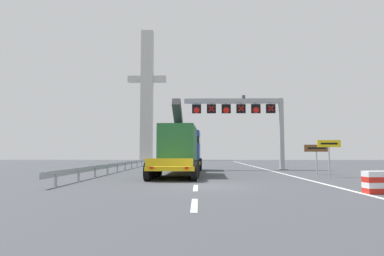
{
  "coord_description": "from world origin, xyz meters",
  "views": [
    {
      "loc": [
        -0.39,
        -16.23,
        1.64
      ],
      "look_at": [
        -0.91,
        11.51,
        3.76
      ],
      "focal_mm": 30.16,
      "sensor_mm": 36.0,
      "label": 1
    }
  ],
  "objects_px": {
    "heavy_haul_truck_yellow": "(182,148)",
    "bridge_pylon_distant": "(147,93)",
    "crash_barrier_striped": "(377,182)",
    "tourist_info_sign_brown": "(317,151)",
    "overhead_lane_gantry": "(247,113)",
    "exit_sign_yellow": "(329,149)"
  },
  "relations": [
    {
      "from": "heavy_haul_truck_yellow",
      "to": "bridge_pylon_distant",
      "type": "distance_m",
      "value": 52.1
    },
    {
      "from": "overhead_lane_gantry",
      "to": "crash_barrier_striped",
      "type": "xyz_separation_m",
      "value": [
        2.45,
        -17.85,
        -5.04
      ]
    },
    {
      "from": "crash_barrier_striped",
      "to": "bridge_pylon_distant",
      "type": "xyz_separation_m",
      "value": [
        -19.25,
        61.92,
        15.26
      ]
    },
    {
      "from": "heavy_haul_truck_yellow",
      "to": "tourist_info_sign_brown",
      "type": "xyz_separation_m",
      "value": [
        10.31,
        -1.3,
        -0.24
      ]
    },
    {
      "from": "crash_barrier_striped",
      "to": "bridge_pylon_distant",
      "type": "bearing_deg",
      "value": 107.27
    },
    {
      "from": "overhead_lane_gantry",
      "to": "bridge_pylon_distant",
      "type": "bearing_deg",
      "value": 110.87
    },
    {
      "from": "tourist_info_sign_brown",
      "to": "bridge_pylon_distant",
      "type": "distance_m",
      "value": 56.38
    },
    {
      "from": "heavy_haul_truck_yellow",
      "to": "crash_barrier_striped",
      "type": "height_order",
      "value": "heavy_haul_truck_yellow"
    },
    {
      "from": "heavy_haul_truck_yellow",
      "to": "crash_barrier_striped",
      "type": "xyz_separation_m",
      "value": [
        8.47,
        -12.82,
        -1.54
      ]
    },
    {
      "from": "overhead_lane_gantry",
      "to": "exit_sign_yellow",
      "type": "distance_m",
      "value": 10.61
    },
    {
      "from": "heavy_haul_truck_yellow",
      "to": "crash_barrier_striped",
      "type": "bearing_deg",
      "value": -56.53
    },
    {
      "from": "tourist_info_sign_brown",
      "to": "overhead_lane_gantry",
      "type": "bearing_deg",
      "value": 124.13
    },
    {
      "from": "exit_sign_yellow",
      "to": "tourist_info_sign_brown",
      "type": "height_order",
      "value": "exit_sign_yellow"
    },
    {
      "from": "exit_sign_yellow",
      "to": "bridge_pylon_distant",
      "type": "height_order",
      "value": "bridge_pylon_distant"
    },
    {
      "from": "exit_sign_yellow",
      "to": "bridge_pylon_distant",
      "type": "xyz_separation_m",
      "value": [
        -20.92,
        53.16,
        13.81
      ]
    },
    {
      "from": "exit_sign_yellow",
      "to": "bridge_pylon_distant",
      "type": "relative_size",
      "value": 0.08
    },
    {
      "from": "crash_barrier_striped",
      "to": "bridge_pylon_distant",
      "type": "distance_m",
      "value": 66.61
    },
    {
      "from": "overhead_lane_gantry",
      "to": "crash_barrier_striped",
      "type": "bearing_deg",
      "value": -82.19
    },
    {
      "from": "overhead_lane_gantry",
      "to": "exit_sign_yellow",
      "type": "bearing_deg",
      "value": -65.64
    },
    {
      "from": "heavy_haul_truck_yellow",
      "to": "bridge_pylon_distant",
      "type": "relative_size",
      "value": 0.46
    },
    {
      "from": "heavy_haul_truck_yellow",
      "to": "bridge_pylon_distant",
      "type": "xyz_separation_m",
      "value": [
        -10.78,
        49.1,
        13.72
      ]
    },
    {
      "from": "heavy_haul_truck_yellow",
      "to": "exit_sign_yellow",
      "type": "distance_m",
      "value": 10.93
    }
  ]
}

